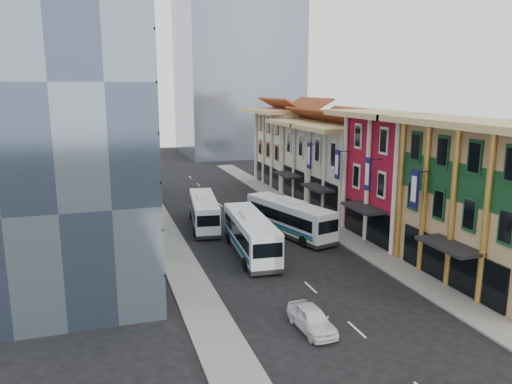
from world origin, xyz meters
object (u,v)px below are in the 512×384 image
object	(u,v)px
office_tower	(61,83)
bus_left_near	(251,234)
sedan_left	(312,319)
bus_left_far	(204,211)
bus_right	(290,217)
shophouse_tan	(499,205)

from	to	relation	value
office_tower	bus_left_near	distance (m)	20.05
sedan_left	bus_left_far	bearing A→B (deg)	90.28
office_tower	bus_left_far	world-z (taller)	office_tower
bus_right	sedan_left	size ratio (longest dim) A/B	2.65
bus_right	sedan_left	xyz separation A→B (m)	(-6.18, -19.28, -1.12)
bus_right	bus_left_near	bearing A→B (deg)	-156.91
shophouse_tan	sedan_left	size ratio (longest dim) A/B	3.17
bus_left_far	shophouse_tan	bearing A→B (deg)	-42.83
bus_right	sedan_left	world-z (taller)	bus_right
bus_left_near	bus_right	xyz separation A→B (m)	(5.50, 4.44, -0.03)
shophouse_tan	bus_left_far	distance (m)	28.64
bus_left_far	bus_left_near	bearing A→B (deg)	-70.96
bus_left_far	sedan_left	bearing A→B (deg)	-79.30
shophouse_tan	bus_left_far	size ratio (longest dim) A/B	1.29
shophouse_tan	bus_right	distance (m)	19.67
bus_left_far	bus_right	distance (m)	9.47
office_tower	bus_right	world-z (taller)	office_tower
shophouse_tan	sedan_left	world-z (taller)	shophouse_tan
office_tower	bus_right	xyz separation A→B (m)	(20.50, 2.11, -13.13)
office_tower	sedan_left	bearing A→B (deg)	-50.19
shophouse_tan	office_tower	xyz separation A→B (m)	(-31.00, 14.00, 9.00)
bus_left_near	sedan_left	world-z (taller)	bus_left_near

